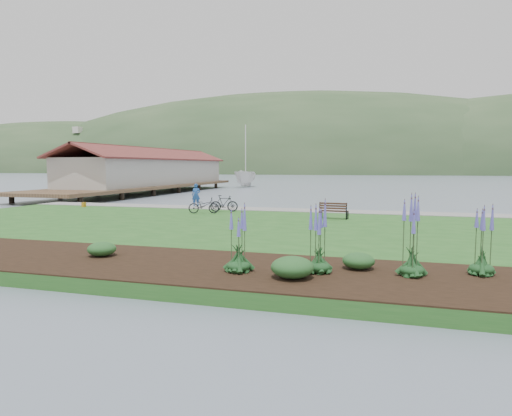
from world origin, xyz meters
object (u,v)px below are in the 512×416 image
(park_bench, at_px, (334,210))
(sailboat, at_px, (246,187))
(bicycle_a, at_px, (204,205))
(person, at_px, (196,193))

(park_bench, xyz_separation_m, sailboat, (-18.38, 41.52, -0.86))
(bicycle_a, bearing_deg, person, 12.14)
(park_bench, bearing_deg, sailboat, 119.67)
(bicycle_a, xyz_separation_m, sailboat, (-10.61, 40.91, -0.87))
(park_bench, distance_m, person, 11.07)
(bicycle_a, height_order, sailboat, sailboat)
(park_bench, distance_m, sailboat, 45.41)
(person, bearing_deg, park_bench, -37.90)
(person, height_order, bicycle_a, person)
(person, distance_m, bicycle_a, 4.63)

